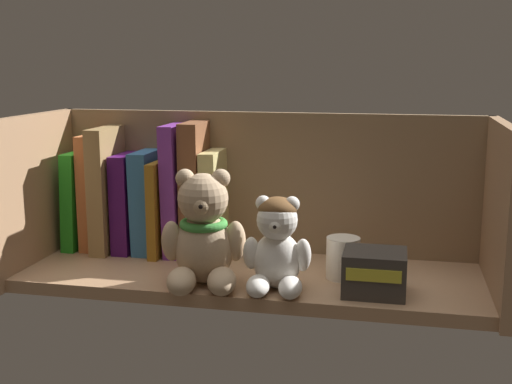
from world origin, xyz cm
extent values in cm
cube|color=#A87F5B|center=(0.00, 0.00, 1.00)|extent=(71.91, 24.02, 2.00)
cube|color=#876B4C|center=(0.00, 12.61, 13.18)|extent=(74.31, 1.20, 26.35)
cube|color=#A87F5B|center=(-36.76, 0.00, 13.18)|extent=(1.60, 26.42, 26.35)
cube|color=#A87F5B|center=(36.76, 0.00, 13.18)|extent=(1.60, 26.42, 26.35)
cube|color=green|center=(-33.27, 9.04, 10.60)|extent=(2.97, 11.83, 17.28)
cube|color=#CF713C|center=(-30.40, 9.04, 12.14)|extent=(2.41, 10.63, 20.29)
cube|color=#9C7B4A|center=(-27.24, 9.04, 12.86)|extent=(2.96, 14.83, 21.72)
cube|color=#42105A|center=(-23.79, 9.04, 10.57)|extent=(2.99, 12.16, 17.15)
cube|color=teal|center=(-20.23, 9.04, 10.84)|extent=(3.45, 11.71, 17.73)
cube|color=#A16C1C|center=(-17.37, 9.04, 10.13)|extent=(1.61, 14.80, 16.27)
cube|color=purple|center=(-14.86, 9.04, 13.22)|extent=(2.88, 12.38, 22.48)
cube|color=brown|center=(-11.54, 9.04, 13.43)|extent=(3.25, 11.14, 22.86)
cube|color=#D0C278|center=(-8.09, 9.04, 11.05)|extent=(3.15, 11.46, 18.16)
ellipsoid|color=tan|center=(-5.77, -6.46, 7.29)|extent=(8.99, 8.25, 10.57)
sphere|color=tan|center=(-5.66, -6.98, 15.07)|extent=(7.52, 7.52, 7.52)
sphere|color=tan|center=(-8.34, -7.01, 18.00)|extent=(2.82, 2.82, 2.82)
sphere|color=tan|center=(-3.19, -5.92, 18.00)|extent=(2.82, 2.82, 2.82)
sphere|color=tan|center=(-5.10, -9.59, 14.61)|extent=(2.82, 2.82, 2.82)
sphere|color=black|center=(-4.90, -10.55, 14.69)|extent=(0.99, 0.99, 0.99)
ellipsoid|color=tan|center=(-7.57, -11.98, 3.88)|extent=(5.60, 7.77, 3.76)
ellipsoid|color=tan|center=(-1.88, -10.77, 3.88)|extent=(5.60, 7.77, 3.76)
ellipsoid|color=tan|center=(-10.31, -7.97, 8.61)|extent=(3.62, 3.62, 6.11)
ellipsoid|color=tan|center=(-1.00, -5.99, 8.61)|extent=(3.62, 3.62, 6.11)
torus|color=green|center=(-5.77, -6.46, 11.09)|extent=(7.22, 7.22, 1.35)
ellipsoid|color=white|center=(5.41, -6.48, 6.20)|extent=(7.15, 6.56, 8.41)
sphere|color=white|center=(5.44, -6.90, 12.39)|extent=(5.98, 5.98, 5.98)
sphere|color=white|center=(3.32, -6.63, 14.72)|extent=(2.24, 2.24, 2.24)
sphere|color=white|center=(7.50, -6.32, 14.72)|extent=(2.24, 2.24, 2.24)
sphere|color=white|center=(5.60, -9.01, 12.03)|extent=(2.24, 2.24, 2.24)
sphere|color=black|center=(5.66, -9.79, 12.09)|extent=(0.78, 0.78, 0.78)
ellipsoid|color=white|center=(3.40, -10.63, 3.49)|extent=(3.77, 5.84, 2.99)
ellipsoid|color=white|center=(8.01, -10.29, 3.49)|extent=(3.77, 5.84, 2.99)
ellipsoid|color=white|center=(1.67, -7.17, 7.25)|extent=(2.60, 2.60, 4.86)
ellipsoid|color=white|center=(9.22, -6.62, 7.25)|extent=(2.60, 2.60, 4.86)
ellipsoid|color=brown|center=(5.41, -6.48, 14.03)|extent=(5.68, 5.68, 3.29)
cylinder|color=silver|center=(14.51, -0.01, 5.21)|extent=(5.18, 5.18, 6.43)
cube|color=#38332D|center=(19.53, -6.00, 5.15)|extent=(8.92, 7.80, 6.30)
cube|color=gold|center=(19.53, -9.98, 5.93)|extent=(7.58, 0.16, 1.76)
camera|label=1|loc=(22.07, -98.70, 35.02)|focal=46.63mm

